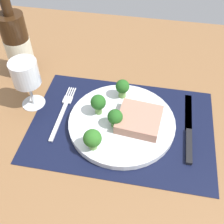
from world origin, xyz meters
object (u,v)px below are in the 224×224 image
(wine_bottle, at_px, (17,44))
(wine_glass, at_px, (26,76))
(plate, at_px, (122,123))
(steak, at_px, (139,120))
(knife, at_px, (189,132))
(fork, at_px, (63,111))

(wine_bottle, bearing_deg, wine_glass, -58.59)
(plate, height_order, wine_bottle, wine_bottle)
(plate, xyz_separation_m, steak, (0.04, -0.00, 0.02))
(plate, relative_size, wine_bottle, 0.91)
(knife, relative_size, wine_bottle, 0.79)
(knife, bearing_deg, plate, 179.13)
(fork, bearing_deg, steak, -6.38)
(plate, distance_m, wine_bottle, 0.37)
(knife, distance_m, wine_bottle, 0.52)
(steak, relative_size, knife, 0.45)
(steak, relative_size, fork, 0.53)
(steak, xyz_separation_m, wine_glass, (-0.29, 0.04, 0.07))
(steak, height_order, fork, steak)
(wine_bottle, bearing_deg, steak, -23.17)
(steak, distance_m, knife, 0.13)
(plate, distance_m, steak, 0.05)
(plate, xyz_separation_m, knife, (0.17, 0.01, -0.00))
(steak, height_order, wine_bottle, wine_bottle)
(wine_bottle, relative_size, wine_glass, 2.11)
(fork, bearing_deg, knife, -3.42)
(plate, bearing_deg, wine_bottle, 154.40)
(plate, distance_m, fork, 0.16)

